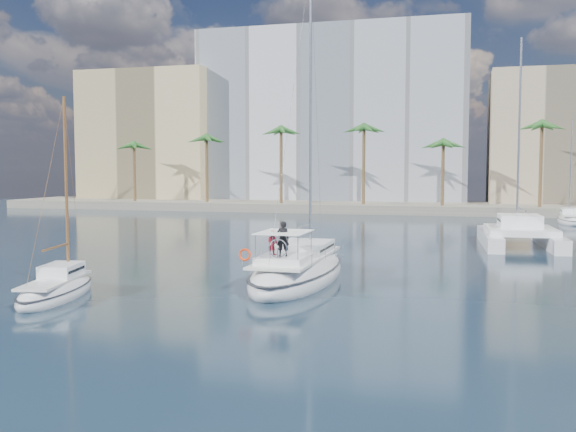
# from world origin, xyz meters

# --- Properties ---
(ground) EXTENTS (160.00, 160.00, 0.00)m
(ground) POSITION_xyz_m (0.00, 0.00, 0.00)
(ground) COLOR black
(ground) RESTS_ON ground
(quay) EXTENTS (120.00, 14.00, 1.20)m
(quay) POSITION_xyz_m (0.00, 61.00, 0.60)
(quay) COLOR gray
(quay) RESTS_ON ground
(building_modern) EXTENTS (42.00, 16.00, 28.00)m
(building_modern) POSITION_xyz_m (-12.00, 73.00, 14.00)
(building_modern) COLOR silver
(building_modern) RESTS_ON ground
(building_tan_left) EXTENTS (22.00, 14.00, 22.00)m
(building_tan_left) POSITION_xyz_m (-42.00, 69.00, 11.00)
(building_tan_left) COLOR tan
(building_tan_left) RESTS_ON ground
(building_beige) EXTENTS (20.00, 14.00, 20.00)m
(building_beige) POSITION_xyz_m (22.00, 70.00, 10.00)
(building_beige) COLOR tan
(building_beige) RESTS_ON ground
(palm_left) EXTENTS (3.60, 3.60, 12.30)m
(palm_left) POSITION_xyz_m (-34.00, 57.00, 10.28)
(palm_left) COLOR brown
(palm_left) RESTS_ON ground
(palm_centre) EXTENTS (3.60, 3.60, 12.30)m
(palm_centre) POSITION_xyz_m (0.00, 57.00, 10.28)
(palm_centre) COLOR brown
(palm_centre) RESTS_ON ground
(main_sloop) EXTENTS (4.27, 12.76, 18.83)m
(main_sloop) POSITION_xyz_m (-0.61, 3.07, 0.56)
(main_sloop) COLOR silver
(main_sloop) RESTS_ON ground
(small_sloop) EXTENTS (3.64, 7.46, 10.29)m
(small_sloop) POSITION_xyz_m (-10.73, -4.20, 0.39)
(small_sloop) COLOR silver
(small_sloop) RESTS_ON ground
(catamaran) EXTENTS (6.13, 11.58, 16.65)m
(catamaran) POSITION_xyz_m (12.52, 22.90, 1.13)
(catamaran) COLOR silver
(catamaran) RESTS_ON ground
(seagull) EXTENTS (0.94, 0.40, 0.17)m
(seagull) POSITION_xyz_m (0.79, 6.67, 1.05)
(seagull) COLOR silver
(seagull) RESTS_ON ground
(moored_yacht_a) EXTENTS (3.37, 9.52, 11.90)m
(moored_yacht_a) POSITION_xyz_m (20.00, 47.00, 0.00)
(moored_yacht_a) COLOR silver
(moored_yacht_a) RESTS_ON ground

